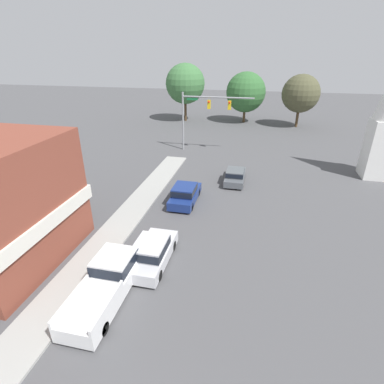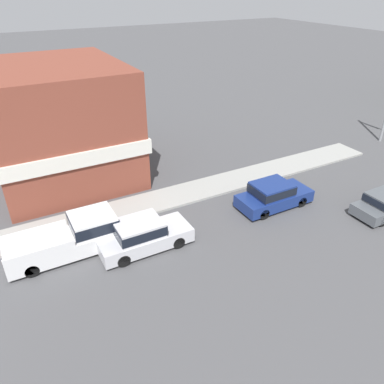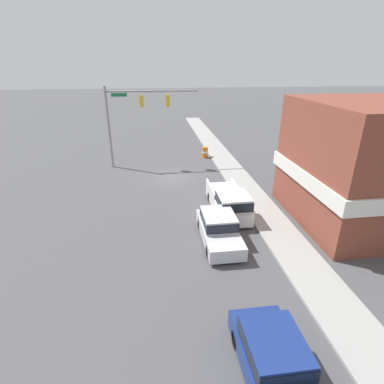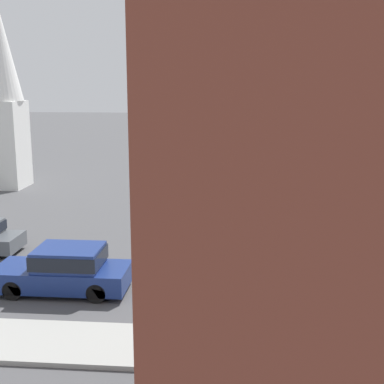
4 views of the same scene
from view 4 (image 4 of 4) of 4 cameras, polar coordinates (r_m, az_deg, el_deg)
name	(u,v)px [view 4 (image 4 of 4)]	position (r m, az deg, el deg)	size (l,w,h in m)	color
car_lead	(312,275)	(18.32, 12.65, -8.68)	(1.94, 4.73, 1.64)	black
car_second_ahead	(65,269)	(19.08, -13.38, -7.96)	(1.94, 4.59, 1.59)	black
church_steeple	(0,86)	(38.09, -19.82, 10.56)	(2.99, 2.99, 12.94)	white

